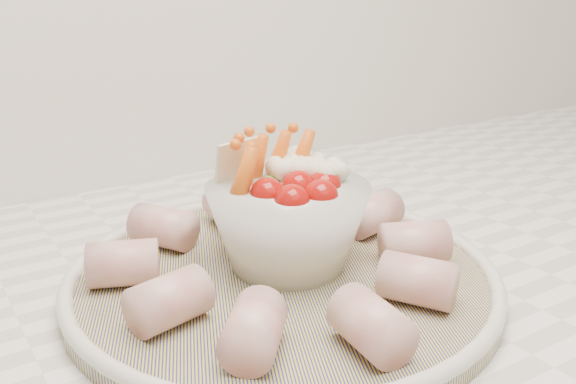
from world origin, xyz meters
TOP-DOWN VIEW (x-y plane):
  - serving_platter at (-0.15, 1.43)m, footprint 0.45×0.45m
  - veggie_bowl at (-0.14, 1.44)m, footprint 0.13×0.13m
  - cured_meat_rolls at (-0.15, 1.43)m, footprint 0.29×0.29m

SIDE VIEW (x-z plane):
  - serving_platter at x=-0.15m, z-range 0.92..0.94m
  - cured_meat_rolls at x=-0.15m, z-range 0.94..0.97m
  - veggie_bowl at x=-0.14m, z-range 0.92..1.03m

